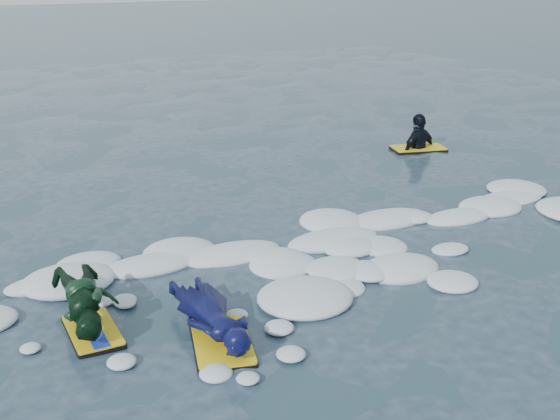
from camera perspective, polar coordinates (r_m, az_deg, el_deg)
The scene contains 5 objects.
ground at distance 8.07m, azimuth 0.98°, elevation -7.61°, with size 120.00×120.00×0.00m, color #1B2F42.
foam_band at distance 8.91m, azimuth -2.04°, elevation -4.87°, with size 12.00×3.10×0.30m, color white, non-canonical shape.
prone_woman_unit at distance 7.35m, azimuth -5.43°, elevation -8.71°, with size 0.83×1.65×0.42m.
prone_child_unit at distance 7.73m, azimuth -15.40°, elevation -7.40°, with size 0.79×1.41×0.53m.
waiting_rider_unit at distance 14.70m, azimuth 11.16°, elevation 4.61°, with size 1.19×0.84×1.63m.
Camera 1 is at (-3.26, -6.38, 3.70)m, focal length 45.00 mm.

